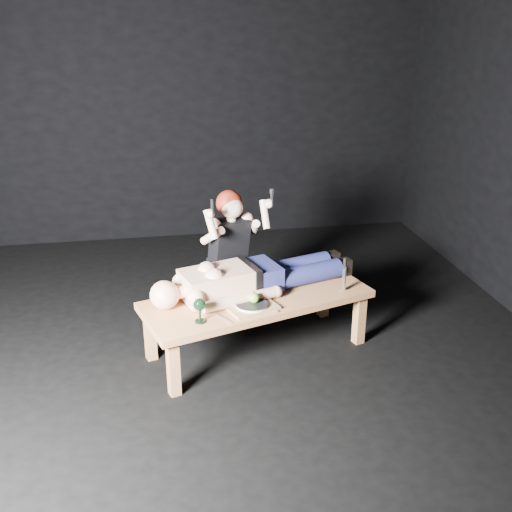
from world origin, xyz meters
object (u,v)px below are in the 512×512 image
at_px(kneeling_woman, 225,253).
at_px(serving_tray, 252,307).
at_px(lying_man, 256,273).
at_px(table, 257,324).
at_px(goblet, 200,311).
at_px(carving_knife, 344,274).

xyz_separation_m(kneeling_woman, serving_tray, (0.09, -0.76, -0.11)).
height_order(lying_man, serving_tray, lying_man).
bearing_deg(kneeling_woman, lying_man, -89.48).
bearing_deg(kneeling_woman, table, -95.02).
relative_size(table, goblet, 9.57).
height_order(goblet, carving_knife, carving_knife).
bearing_deg(serving_tray, table, 67.98).
bearing_deg(table, kneeling_woman, 88.17).
xyz_separation_m(table, goblet, (-0.44, -0.31, 0.31)).
xyz_separation_m(lying_man, goblet, (-0.46, -0.44, -0.04)).
height_order(serving_tray, carving_knife, carving_knife).
relative_size(table, carving_knife, 6.33).
height_order(kneeling_woman, goblet, kneeling_woman).
distance_m(kneeling_woman, carving_knife, 1.00).
distance_m(table, serving_tray, 0.30).
height_order(kneeling_woman, serving_tray, kneeling_woman).
relative_size(kneeling_woman, serving_tray, 3.42).
bearing_deg(lying_man, carving_knife, -29.24).
relative_size(table, lying_man, 1.00).
height_order(serving_tray, goblet, goblet).
height_order(table, serving_tray, serving_tray).
relative_size(goblet, carving_knife, 0.66).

